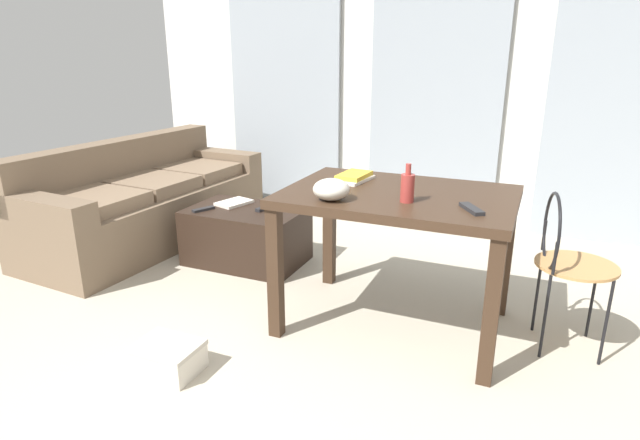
{
  "coord_description": "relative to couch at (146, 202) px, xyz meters",
  "views": [
    {
      "loc": [
        0.94,
        -1.36,
        1.52
      ],
      "look_at": [
        -0.39,
        1.71,
        0.44
      ],
      "focal_mm": 29.35,
      "sensor_mm": 36.0,
      "label": 1
    }
  ],
  "objects": [
    {
      "name": "ground_plane",
      "position": [
        2.05,
        -0.59,
        -0.32
      ],
      "size": [
        8.21,
        8.21,
        0.0
      ],
      "primitive_type": "plane",
      "color": "#B2A893"
    },
    {
      "name": "wall_back",
      "position": [
        2.05,
        1.52,
        0.89
      ],
      "size": [
        5.79,
        0.1,
        2.42
      ],
      "primitive_type": "cube",
      "color": "silver",
      "rests_on": "ground"
    },
    {
      "name": "curtains",
      "position": [
        2.05,
        1.44,
        0.75
      ],
      "size": [
        4.12,
        0.03,
        2.14
      ],
      "color": "#99A3AD",
      "rests_on": "ground"
    },
    {
      "name": "couch",
      "position": [
        0.0,
        0.0,
        0.0
      ],
      "size": [
        0.98,
        2.15,
        0.82
      ],
      "color": "brown",
      "rests_on": "ground"
    },
    {
      "name": "coffee_table",
      "position": [
        1.03,
        -0.11,
        -0.11
      ],
      "size": [
        0.84,
        0.55,
        0.41
      ],
      "color": "black",
      "rests_on": "ground"
    },
    {
      "name": "craft_table",
      "position": [
        2.3,
        -0.59,
        0.37
      ],
      "size": [
        1.22,
        0.87,
        0.79
      ],
      "color": "#382619",
      "rests_on": "ground"
    },
    {
      "name": "wire_chair",
      "position": [
        3.15,
        -0.47,
        0.22
      ],
      "size": [
        0.4,
        0.42,
        0.85
      ],
      "color": "#B7844C",
      "rests_on": "ground"
    },
    {
      "name": "bottle_near",
      "position": [
        2.39,
        -0.75,
        0.55
      ],
      "size": [
        0.07,
        0.07,
        0.2
      ],
      "color": "#99332D",
      "rests_on": "craft_table"
    },
    {
      "name": "bowl",
      "position": [
        2.02,
        -0.87,
        0.53
      ],
      "size": [
        0.19,
        0.19,
        0.11
      ],
      "primitive_type": "ellipsoid",
      "color": "beige",
      "rests_on": "craft_table"
    },
    {
      "name": "book_stack",
      "position": [
        1.98,
        -0.43,
        0.49
      ],
      "size": [
        0.21,
        0.29,
        0.04
      ],
      "color": "silver",
      "rests_on": "craft_table"
    },
    {
      "name": "tv_remote_on_table",
      "position": [
        2.71,
        -0.78,
        0.48
      ],
      "size": [
        0.14,
        0.18,
        0.02
      ],
      "primitive_type": "cube",
      "rotation": [
        0.0,
        0.0,
        0.58
      ],
      "color": "#232326",
      "rests_on": "craft_table"
    },
    {
      "name": "tv_remote_primary",
      "position": [
        0.77,
        -0.26,
        0.1
      ],
      "size": [
        0.11,
        0.17,
        0.02
      ],
      "primitive_type": "cube",
      "rotation": [
        0.0,
        0.0,
        -0.43
      ],
      "color": "#232326",
      "rests_on": "coffee_table"
    },
    {
      "name": "tv_remote_secondary",
      "position": [
        1.17,
        -0.06,
        0.11
      ],
      "size": [
        0.07,
        0.18,
        0.02
      ],
      "primitive_type": "cube",
      "rotation": [
        0.0,
        0.0,
        -0.17
      ],
      "color": "#232326",
      "rests_on": "coffee_table"
    },
    {
      "name": "magazine",
      "position": [
        0.88,
        -0.03,
        0.11
      ],
      "size": [
        0.24,
        0.29,
        0.02
      ],
      "primitive_type": "cube",
      "rotation": [
        0.0,
        0.0,
        -0.28
      ],
      "color": "silver",
      "rests_on": "coffee_table"
    },
    {
      "name": "shoebox",
      "position": [
        1.41,
        -1.5,
        -0.24
      ],
      "size": [
        0.32,
        0.24,
        0.15
      ],
      "color": "beige",
      "rests_on": "ground"
    }
  ]
}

